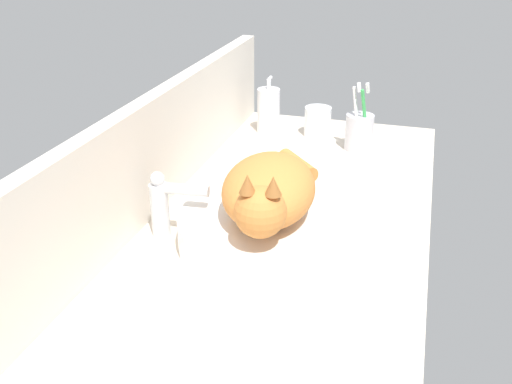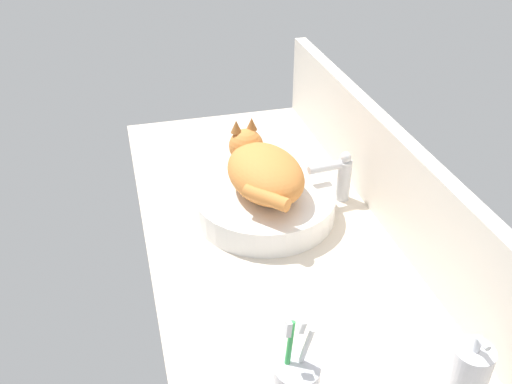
{
  "view_description": "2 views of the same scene",
  "coord_description": "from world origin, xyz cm",
  "px_view_note": "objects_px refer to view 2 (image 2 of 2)",
  "views": [
    {
      "loc": [
        -99.75,
        -24.57,
        57.25
      ],
      "look_at": [
        -3.17,
        4.21,
        8.07
      ],
      "focal_mm": 40.0,
      "sensor_mm": 36.0,
      "label": 1
    },
    {
      "loc": [
        102.77,
        -31.51,
        81.21
      ],
      "look_at": [
        -2.74,
        -3.93,
        11.28
      ],
      "focal_mm": 40.0,
      "sensor_mm": 36.0,
      "label": 2
    }
  ],
  "objects_px": {
    "cat": "(262,170)",
    "faucet": "(340,175)",
    "sink_basin": "(264,204)",
    "soap_dispenser": "(467,377)"
  },
  "relations": [
    {
      "from": "sink_basin",
      "to": "cat",
      "type": "bearing_deg",
      "value": -169.71
    },
    {
      "from": "cat",
      "to": "soap_dispenser",
      "type": "bearing_deg",
      "value": 15.64
    },
    {
      "from": "sink_basin",
      "to": "cat",
      "type": "height_order",
      "value": "cat"
    },
    {
      "from": "soap_dispenser",
      "to": "faucet",
      "type": "bearing_deg",
      "value": 177.07
    },
    {
      "from": "soap_dispenser",
      "to": "cat",
      "type": "bearing_deg",
      "value": -164.36
    },
    {
      "from": "cat",
      "to": "faucet",
      "type": "height_order",
      "value": "cat"
    },
    {
      "from": "cat",
      "to": "faucet",
      "type": "distance_m",
      "value": 0.21
    },
    {
      "from": "faucet",
      "to": "soap_dispenser",
      "type": "height_order",
      "value": "soap_dispenser"
    },
    {
      "from": "cat",
      "to": "faucet",
      "type": "bearing_deg",
      "value": 91.94
    },
    {
      "from": "faucet",
      "to": "cat",
      "type": "bearing_deg",
      "value": -88.06
    }
  ]
}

